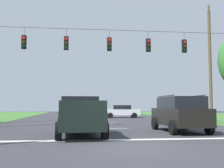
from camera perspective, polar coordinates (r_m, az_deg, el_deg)
ground_plane at (r=10.17m, az=4.58°, el=-12.86°), size 120.00×120.00×0.00m
stop_bar_stripe at (r=12.40m, az=2.50°, el=-11.31°), size 15.87×0.45×0.01m
lane_dash_0 at (r=18.32m, az=-0.50°, el=-9.07°), size 2.50×0.15×0.01m
lane_dash_1 at (r=24.98m, az=-2.15°, el=-7.82°), size 2.50×0.15×0.01m
lane_dash_2 at (r=31.83m, az=-3.12°, el=-7.08°), size 2.50×0.15×0.01m
lane_dash_3 at (r=39.27m, az=-3.78°, el=-6.56°), size 2.50×0.15×0.01m
lane_dash_4 at (r=47.52m, az=-4.28°, el=-6.18°), size 2.50×0.15×0.01m
overhead_signal_span at (r=19.75m, az=-0.55°, el=3.35°), size 18.60×0.31×7.27m
pickup_truck at (r=14.20m, az=-6.59°, el=-6.51°), size 2.50×5.49×1.95m
suv_black at (r=16.43m, az=13.68°, el=-5.80°), size 2.28×4.83×2.05m
distant_car_crossing_white at (r=33.89m, az=2.04°, el=-5.59°), size 4.45×2.34×1.52m
utility_pole_mid_right at (r=26.89m, az=19.43°, el=3.95°), size 0.27×1.53×10.73m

